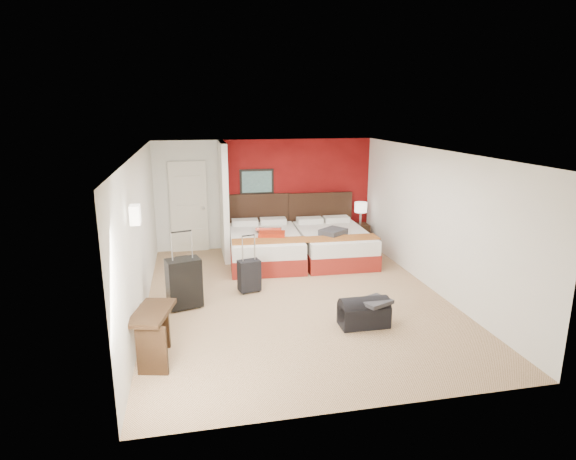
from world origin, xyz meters
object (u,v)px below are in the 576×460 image
object	(u,v)px
suitcase_black	(184,285)
suitcase_navy	(183,290)
bed_right	(333,245)
desk	(154,336)
red_suitcase_open	(270,232)
bed_left	(265,248)
duffel_bag	(364,314)
suitcase_charcoal	(249,277)
table_lamp	(361,213)
nightstand	(360,235)

from	to	relation	value
suitcase_black	suitcase_navy	bearing A→B (deg)	81.73
bed_right	desk	distance (m)	5.10
desk	red_suitcase_open	bearing A→B (deg)	73.18
bed_left	duffel_bag	size ratio (longest dim) A/B	2.87
suitcase_navy	suitcase_black	bearing A→B (deg)	-99.44
bed_right	duffel_bag	distance (m)	3.31
suitcase_charcoal	table_lamp	bearing A→B (deg)	26.14
suitcase_black	duffel_bag	world-z (taller)	suitcase_black
desk	bed_right	bearing A→B (deg)	59.77
red_suitcase_open	suitcase_navy	world-z (taller)	red_suitcase_open
suitcase_charcoal	desk	world-z (taller)	desk
red_suitcase_open	suitcase_charcoal	bearing A→B (deg)	-99.96
table_lamp	suitcase_charcoal	bearing A→B (deg)	-140.80
red_suitcase_open	table_lamp	bearing A→B (deg)	33.18
suitcase_navy	desk	distance (m)	1.89
suitcase_charcoal	suitcase_navy	xyz separation A→B (m)	(-1.15, -0.26, -0.05)
red_suitcase_open	table_lamp	size ratio (longest dim) A/B	1.42
desk	bed_left	bearing A→B (deg)	75.01
bed_left	suitcase_charcoal	bearing A→B (deg)	-104.82
red_suitcase_open	suitcase_charcoal	world-z (taller)	red_suitcase_open
table_lamp	suitcase_black	world-z (taller)	table_lamp
suitcase_charcoal	duffel_bag	distance (m)	2.28
table_lamp	suitcase_navy	distance (m)	4.91
bed_right	bed_left	bearing A→B (deg)	178.60
suitcase_navy	desk	size ratio (longest dim) A/B	0.55
bed_right	suitcase_black	world-z (taller)	suitcase_black
table_lamp	suitcase_black	bearing A→B (deg)	-144.69
desk	suitcase_charcoal	bearing A→B (deg)	68.24
bed_left	suitcase_navy	xyz separation A→B (m)	(-1.69, -1.90, -0.09)
duffel_bag	desk	distance (m)	3.05
bed_right	desk	size ratio (longest dim) A/B	2.47
suitcase_navy	desk	bearing A→B (deg)	-116.94
suitcase_black	suitcase_charcoal	bearing A→B (deg)	8.16
bed_left	bed_right	size ratio (longest dim) A/B	1.01
duffel_bag	suitcase_navy	bearing A→B (deg)	151.73
suitcase_charcoal	suitcase_navy	distance (m)	1.18
bed_left	suitcase_navy	world-z (taller)	bed_left
table_lamp	suitcase_charcoal	world-z (taller)	table_lamp
nightstand	suitcase_charcoal	distance (m)	3.79
suitcase_charcoal	desk	bearing A→B (deg)	-138.37
bed_left	desk	distance (m)	4.28
table_lamp	duffel_bag	size ratio (longest dim) A/B	0.71
duffel_bag	bed_left	bearing A→B (deg)	106.32
bed_left	desk	xyz separation A→B (m)	(-2.04, -3.76, 0.03)
bed_left	suitcase_navy	distance (m)	2.55
bed_right	suitcase_charcoal	size ratio (longest dim) A/B	3.72
red_suitcase_open	nightstand	world-z (taller)	red_suitcase_open
suitcase_black	suitcase_charcoal	world-z (taller)	suitcase_black
table_lamp	suitcase_navy	xyz separation A→B (m)	(-4.09, -2.66, -0.56)
duffel_bag	desk	xyz separation A→B (m)	(-3.01, -0.42, 0.16)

